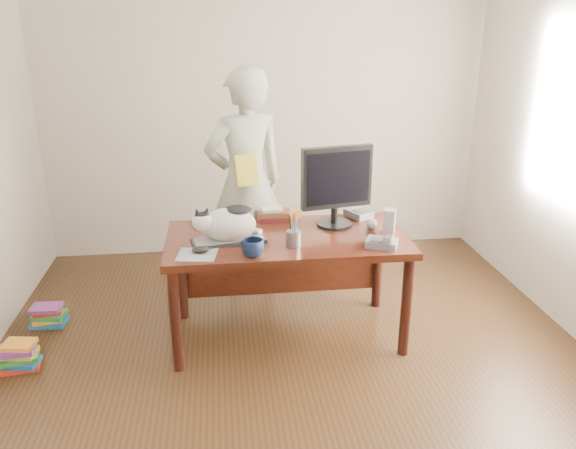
{
  "coord_description": "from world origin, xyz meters",
  "views": [
    {
      "loc": [
        -0.42,
        -2.86,
        2.11
      ],
      "look_at": [
        0.0,
        0.55,
        0.85
      ],
      "focal_mm": 35.0,
      "sensor_mm": 36.0,
      "label": 1
    }
  ],
  "objects_px": {
    "phone": "(382,242)",
    "speaker": "(389,221)",
    "desk": "(286,252)",
    "baseball": "(372,224)",
    "mouse": "(200,250)",
    "person": "(245,183)",
    "cat": "(226,223)",
    "pen_cup": "(294,237)",
    "book_pile_b": "(48,315)",
    "calculator": "(358,213)",
    "monitor": "(337,182)",
    "keyboard": "(229,240)",
    "book_pile_a": "(19,356)",
    "coffee_mug": "(253,248)",
    "book_stack": "(274,215)"
  },
  "relations": [
    {
      "from": "cat",
      "to": "pen_cup",
      "type": "height_order",
      "value": "cat"
    },
    {
      "from": "keyboard",
      "to": "mouse",
      "type": "distance_m",
      "value": 0.24
    },
    {
      "from": "book_stack",
      "to": "person",
      "type": "xyz_separation_m",
      "value": [
        -0.18,
        0.45,
        0.11
      ]
    },
    {
      "from": "phone",
      "to": "speaker",
      "type": "xyz_separation_m",
      "value": [
        0.11,
        0.23,
        0.05
      ]
    },
    {
      "from": "baseball",
      "to": "calculator",
      "type": "distance_m",
      "value": 0.26
    },
    {
      "from": "pen_cup",
      "to": "person",
      "type": "bearing_deg",
      "value": 104.55
    },
    {
      "from": "cat",
      "to": "person",
      "type": "relative_size",
      "value": 0.26
    },
    {
      "from": "cat",
      "to": "pen_cup",
      "type": "bearing_deg",
      "value": -25.39
    },
    {
      "from": "pen_cup",
      "to": "phone",
      "type": "relative_size",
      "value": 1.03
    },
    {
      "from": "cat",
      "to": "book_pile_b",
      "type": "xyz_separation_m",
      "value": [
        -1.32,
        0.42,
        -0.81
      ]
    },
    {
      "from": "cat",
      "to": "coffee_mug",
      "type": "height_order",
      "value": "cat"
    },
    {
      "from": "baseball",
      "to": "cat",
      "type": "bearing_deg",
      "value": -172.07
    },
    {
      "from": "phone",
      "to": "speaker",
      "type": "distance_m",
      "value": 0.27
    },
    {
      "from": "phone",
      "to": "person",
      "type": "xyz_separation_m",
      "value": [
        -0.81,
        1.05,
        0.12
      ]
    },
    {
      "from": "mouse",
      "to": "book_pile_b",
      "type": "xyz_separation_m",
      "value": [
        -1.15,
        0.58,
        -0.7
      ]
    },
    {
      "from": "desk",
      "to": "baseball",
      "type": "distance_m",
      "value": 0.63
    },
    {
      "from": "mouse",
      "to": "person",
      "type": "bearing_deg",
      "value": 80.4
    },
    {
      "from": "phone",
      "to": "baseball",
      "type": "bearing_deg",
      "value": 112.33
    },
    {
      "from": "monitor",
      "to": "book_pile_a",
      "type": "bearing_deg",
      "value": 177.33
    },
    {
      "from": "person",
      "to": "mouse",
      "type": "bearing_deg",
      "value": 52.04
    },
    {
      "from": "keyboard",
      "to": "book_pile_a",
      "type": "bearing_deg",
      "value": 175.37
    },
    {
      "from": "keyboard",
      "to": "book_stack",
      "type": "relative_size",
      "value": 2.05
    },
    {
      "from": "calculator",
      "to": "person",
      "type": "height_order",
      "value": "person"
    },
    {
      "from": "speaker",
      "to": "book_pile_b",
      "type": "bearing_deg",
      "value": -164.79
    },
    {
      "from": "coffee_mug",
      "to": "speaker",
      "type": "xyz_separation_m",
      "value": [
        0.94,
        0.28,
        0.03
      ]
    },
    {
      "from": "coffee_mug",
      "to": "baseball",
      "type": "relative_size",
      "value": 1.9
    },
    {
      "from": "speaker",
      "to": "baseball",
      "type": "bearing_deg",
      "value": 158.15
    },
    {
      "from": "book_pile_b",
      "to": "pen_cup",
      "type": "bearing_deg",
      "value": -17.11
    },
    {
      "from": "pen_cup",
      "to": "monitor",
      "type": "bearing_deg",
      "value": 44.39
    },
    {
      "from": "phone",
      "to": "coffee_mug",
      "type": "bearing_deg",
      "value": -150.73
    },
    {
      "from": "desk",
      "to": "calculator",
      "type": "relative_size",
      "value": 7.02
    },
    {
      "from": "pen_cup",
      "to": "book_pile_a",
      "type": "xyz_separation_m",
      "value": [
        -1.77,
        -0.01,
        -0.73
      ]
    },
    {
      "from": "book_stack",
      "to": "desk",
      "type": "bearing_deg",
      "value": -76.69
    },
    {
      "from": "cat",
      "to": "coffee_mug",
      "type": "xyz_separation_m",
      "value": [
        0.16,
        -0.24,
        -0.08
      ]
    },
    {
      "from": "desk",
      "to": "cat",
      "type": "height_order",
      "value": "cat"
    },
    {
      "from": "cat",
      "to": "mouse",
      "type": "height_order",
      "value": "cat"
    },
    {
      "from": "pen_cup",
      "to": "speaker",
      "type": "bearing_deg",
      "value": 13.32
    },
    {
      "from": "monitor",
      "to": "baseball",
      "type": "relative_size",
      "value": 7.86
    },
    {
      "from": "phone",
      "to": "book_pile_b",
      "type": "relative_size",
      "value": 0.91
    },
    {
      "from": "coffee_mug",
      "to": "person",
      "type": "relative_size",
      "value": 0.08
    },
    {
      "from": "speaker",
      "to": "book_stack",
      "type": "distance_m",
      "value": 0.83
    },
    {
      "from": "person",
      "to": "book_pile_b",
      "type": "relative_size",
      "value": 6.98
    },
    {
      "from": "pen_cup",
      "to": "calculator",
      "type": "distance_m",
      "value": 0.75
    },
    {
      "from": "desk",
      "to": "book_stack",
      "type": "bearing_deg",
      "value": 101.86
    },
    {
      "from": "monitor",
      "to": "person",
      "type": "height_order",
      "value": "person"
    },
    {
      "from": "pen_cup",
      "to": "phone",
      "type": "distance_m",
      "value": 0.56
    },
    {
      "from": "person",
      "to": "pen_cup",
      "type": "bearing_deg",
      "value": 84.71
    },
    {
      "from": "speaker",
      "to": "book_stack",
      "type": "height_order",
      "value": "speaker"
    },
    {
      "from": "speaker",
      "to": "baseball",
      "type": "relative_size",
      "value": 2.3
    },
    {
      "from": "desk",
      "to": "book_pile_b",
      "type": "relative_size",
      "value": 6.2
    }
  ]
}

